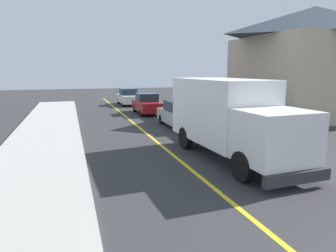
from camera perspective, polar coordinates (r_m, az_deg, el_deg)
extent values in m
cube|color=gold|center=(12.81, 1.36, -5.74)|extent=(0.16, 56.00, 0.01)
cube|color=white|center=(13.22, 9.74, 3.00)|extent=(2.64, 5.11, 2.60)
cube|color=white|center=(10.46, 19.33, -1.86)|extent=(2.37, 2.11, 1.70)
cube|color=#1E2D3D|center=(9.73, 22.84, -0.73)|extent=(2.04, 0.18, 0.75)
cube|color=#2D2D33|center=(9.95, 22.98, -8.87)|extent=(2.41, 0.32, 0.36)
cylinder|color=black|center=(11.51, 22.46, -5.86)|extent=(0.35, 1.01, 1.00)
cylinder|color=black|center=(10.23, 13.73, -7.34)|extent=(0.35, 1.01, 1.00)
cylinder|color=black|center=(15.04, 10.64, -1.55)|extent=(0.35, 1.01, 1.00)
cylinder|color=black|center=(14.08, 3.30, -2.20)|extent=(0.35, 1.01, 1.00)
cube|color=#B7B7BC|center=(19.34, 2.22, 1.71)|extent=(1.83, 4.41, 0.76)
cube|color=#1E2D3D|center=(19.39, 2.09, 3.82)|extent=(1.60, 1.81, 0.64)
cylinder|color=black|center=(18.39, 6.00, 0.17)|extent=(0.22, 0.64, 0.64)
cylinder|color=black|center=(17.83, 1.34, -0.10)|extent=(0.22, 0.64, 0.64)
cylinder|color=black|center=(20.97, 2.96, 1.47)|extent=(0.22, 0.64, 0.64)
cylinder|color=black|center=(20.48, -1.19, 1.26)|extent=(0.22, 0.64, 0.64)
cube|color=maroon|center=(25.46, -3.87, 3.78)|extent=(1.83, 4.41, 0.76)
cube|color=#1E2D3D|center=(25.53, -3.97, 5.38)|extent=(1.60, 1.81, 0.64)
cylinder|color=black|center=(24.35, -1.28, 2.72)|extent=(0.22, 0.64, 0.64)
cylinder|color=black|center=(23.96, -4.91, 2.56)|extent=(0.22, 0.64, 0.64)
cylinder|color=black|center=(27.04, -2.93, 3.48)|extent=(0.22, 0.64, 0.64)
cylinder|color=black|center=(26.70, -6.22, 3.34)|extent=(0.22, 0.64, 0.64)
cube|color=silver|center=(32.11, -7.37, 5.08)|extent=(1.83, 4.41, 0.76)
cube|color=#1E2D3D|center=(32.20, -7.45, 6.35)|extent=(1.60, 1.81, 0.64)
cylinder|color=black|center=(30.93, -5.42, 4.31)|extent=(0.22, 0.64, 0.64)
cylinder|color=black|center=(30.62, -8.31, 4.19)|extent=(0.22, 0.64, 0.64)
cylinder|color=black|center=(33.67, -6.49, 4.78)|extent=(0.22, 0.64, 0.64)
cylinder|color=black|center=(33.38, -9.15, 4.67)|extent=(0.22, 0.64, 0.64)
cube|color=#B7B7BC|center=(18.09, 13.23, 0.84)|extent=(1.96, 4.46, 0.76)
cube|color=#1E2D3D|center=(17.87, 13.58, 2.97)|extent=(1.65, 1.86, 0.64)
cylinder|color=black|center=(18.93, 8.87, 0.39)|extent=(0.24, 0.65, 0.64)
cylinder|color=black|center=(19.73, 12.89, 0.66)|extent=(0.24, 0.65, 0.64)
cylinder|color=black|center=(16.57, 13.54, -1.20)|extent=(0.24, 0.65, 0.64)
cylinder|color=black|center=(17.48, 17.87, -0.82)|extent=(0.24, 0.65, 0.64)
cube|color=tan|center=(26.49, 24.96, 8.20)|extent=(9.85, 8.54, 6.00)
pyramid|color=#333D47|center=(26.72, 25.67, 17.08)|extent=(10.83, 9.39, 2.27)
cube|color=brown|center=(22.77, 17.20, 3.58)|extent=(0.10, 1.00, 2.10)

